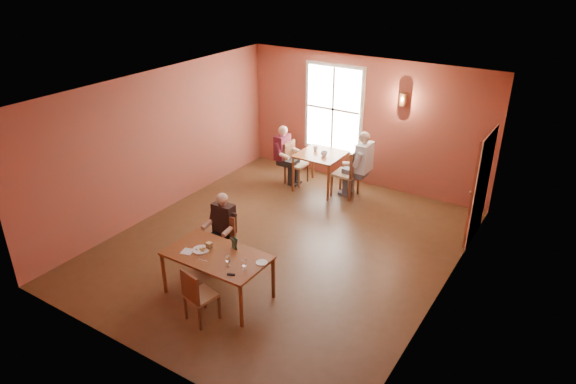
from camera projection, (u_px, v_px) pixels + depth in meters
The scene contains 29 objects.
ground at pixel (282, 245), 9.80m from camera, with size 6.00×7.00×0.01m, color brown.
wall_back at pixel (365, 122), 11.82m from camera, with size 6.00×0.04×3.00m, color brown.
wall_front at pixel (131, 266), 6.49m from camera, with size 6.00×0.04×3.00m, color brown.
wall_left at pixel (161, 142), 10.61m from camera, with size 0.04×7.00×3.00m, color brown.
wall_right at pixel (449, 216), 7.71m from camera, with size 0.04×7.00×3.00m, color brown.
ceiling at pixel (282, 91), 8.51m from camera, with size 6.00×7.00×0.04m, color white.
window at pixel (333, 109), 12.08m from camera, with size 1.36×0.10×1.96m, color white.
door at pixel (479, 188), 9.68m from camera, with size 0.12×1.04×2.10m, color maroon.
wall_sconce at pixel (403, 99), 11.01m from camera, with size 0.16×0.16×0.28m, color brown.
main_table at pixel (218, 275), 8.25m from camera, with size 1.65×0.93×0.77m, color #5B2C14, non-canonical shape.
chair_diner_main at pixel (219, 244), 8.95m from camera, with size 0.42×0.42×0.96m, color brown, non-canonical shape.
diner_main at pixel (218, 236), 8.85m from camera, with size 0.51×0.51×1.29m, color #36281F, non-canonical shape.
chair_empty at pixel (201, 294), 7.68m from camera, with size 0.40×0.40×0.91m, color #452418, non-canonical shape.
plate_food at pixel (201, 249), 8.19m from camera, with size 0.28×0.28×0.04m, color white.
sandwich at pixel (209, 246), 8.20m from camera, with size 0.09×0.08×0.10m, color tan.
goblet_b at pixel (244, 265), 7.66m from camera, with size 0.07×0.07×0.19m, color white, non-canonical shape.
goblet_c at pixel (228, 260), 7.76m from camera, with size 0.07×0.07×0.18m, color white, non-canonical shape.
menu_stand at pixel (234, 243), 8.20m from camera, with size 0.12×0.06×0.19m, color #243F2D.
knife at pixel (202, 260), 7.94m from camera, with size 0.19×0.02×0.00m, color silver.
napkin at pixel (188, 251), 8.16m from camera, with size 0.18×0.18×0.01m, color white.
side_plate at pixel (262, 263), 7.86m from camera, with size 0.18×0.18×0.01m, color white.
sunglasses at pixel (231, 274), 7.58m from camera, with size 0.12×0.04×0.01m, color black.
second_table at pixel (320, 171), 11.92m from camera, with size 1.00×1.00×0.88m, color brown, non-canonical shape.
chair_diner_white at pixel (346, 172), 11.55m from camera, with size 0.50×0.50×1.13m, color #4A200F, non-canonical shape.
diner_white at pixel (347, 165), 11.45m from camera, with size 0.60×0.60×1.51m, color silver, non-canonical shape.
chair_diner_maroon at pixel (297, 163), 12.21m from camera, with size 0.44×0.44×1.01m, color brown, non-canonical shape.
diner_maroon at pixel (296, 156), 12.15m from camera, with size 0.54×0.54×1.35m, color #531718, non-canonical shape.
cup_a at pixel (324, 154), 11.57m from camera, with size 0.14×0.14×0.11m, color silver.
cup_b at pixel (316, 149), 11.87m from camera, with size 0.11×0.11×0.11m, color silver.
Camera 1 is at (4.60, -7.03, 5.15)m, focal length 32.00 mm.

